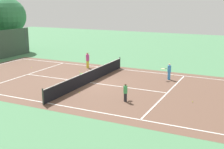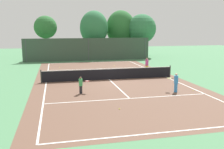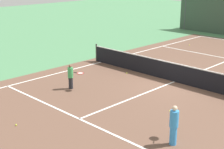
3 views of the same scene
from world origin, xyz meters
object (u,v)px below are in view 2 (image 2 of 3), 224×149
object	(u,v)px
player_2	(81,85)
tennis_ball_4	(60,67)
tennis_ball_2	(129,62)
ball_crate	(117,74)
tennis_ball_1	(119,109)
player_0	(147,65)
tennis_ball_0	(193,91)
player_1	(176,82)
tennis_ball_6	(80,82)
tennis_ball_5	(131,73)
tennis_ball_3	(114,66)

from	to	relation	value
player_2	tennis_ball_4	xyz separation A→B (m)	(-1.24, 12.50, -0.60)
tennis_ball_2	ball_crate	bearing A→B (deg)	-112.50
tennis_ball_1	tennis_ball_2	bearing A→B (deg)	72.04
player_2	ball_crate	distance (m)	7.08
player_0	tennis_ball_0	bearing A→B (deg)	-86.66
player_0	player_1	size ratio (longest dim) A/B	1.10
tennis_ball_0	tennis_ball_6	bearing A→B (deg)	148.49
player_2	player_0	bearing A→B (deg)	43.77
player_1	tennis_ball_4	world-z (taller)	player_1
tennis_ball_1	tennis_ball_4	size ratio (longest dim) A/B	1.00
player_1	tennis_ball_4	xyz separation A→B (m)	(-7.92, 13.59, -0.68)
player_2	tennis_ball_5	bearing A→B (deg)	50.70
player_2	tennis_ball_0	world-z (taller)	player_2
player_0	tennis_ball_5	world-z (taller)	player_0
tennis_ball_6	player_2	bearing A→B (deg)	-94.08
player_2	ball_crate	bearing A→B (deg)	54.91
tennis_ball_0	tennis_ball_5	xyz separation A→B (m)	(-2.26, 8.24, 0.00)
tennis_ball_3	tennis_ball_1	bearing A→B (deg)	-102.24
tennis_ball_0	tennis_ball_2	size ratio (longest dim) A/B	1.00
tennis_ball_1	tennis_ball_4	bearing A→B (deg)	100.20
ball_crate	tennis_ball_3	world-z (taller)	ball_crate
ball_crate	tennis_ball_4	bearing A→B (deg)	128.22
player_2	ball_crate	world-z (taller)	player_2
tennis_ball_0	tennis_ball_4	xyz separation A→B (m)	(-9.34, 13.59, 0.00)
player_2	tennis_ball_6	world-z (taller)	player_2
player_2	player_1	bearing A→B (deg)	-9.24
tennis_ball_2	tennis_ball_5	bearing A→B (deg)	-104.82
tennis_ball_1	ball_crate	bearing A→B (deg)	76.70
player_2	ball_crate	xyz separation A→B (m)	(4.06, 5.78, -0.45)
player_1	player_2	distance (m)	6.77
tennis_ball_2	tennis_ball_5	size ratio (longest dim) A/B	1.00
ball_crate	tennis_ball_3	distance (m)	6.71
tennis_ball_3	tennis_ball_5	distance (m)	5.25
tennis_ball_3	tennis_ball_4	distance (m)	6.54
ball_crate	tennis_ball_2	world-z (taller)	ball_crate
player_0	player_1	xyz separation A→B (m)	(-0.94, -8.39, -0.06)
tennis_ball_1	tennis_ball_3	world-z (taller)	same
player_1	tennis_ball_0	xyz separation A→B (m)	(1.43, -0.00, -0.68)
tennis_ball_1	player_0	bearing A→B (deg)	62.58
tennis_ball_2	tennis_ball_3	bearing A→B (deg)	-132.52
player_0	tennis_ball_3	size ratio (longest dim) A/B	23.10
tennis_ball_5	player_1	bearing A→B (deg)	-84.24
player_1	tennis_ball_3	bearing A→B (deg)	95.86
tennis_ball_1	tennis_ball_3	bearing A→B (deg)	77.76
player_0	player_1	distance (m)	8.44
tennis_ball_1	tennis_ball_2	xyz separation A→B (m)	(6.28, 19.37, 0.00)
player_1	tennis_ball_4	distance (m)	15.74
tennis_ball_2	tennis_ball_4	distance (m)	9.68
tennis_ball_2	tennis_ball_1	bearing A→B (deg)	-107.96
tennis_ball_2	tennis_ball_3	size ratio (longest dim) A/B	1.00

